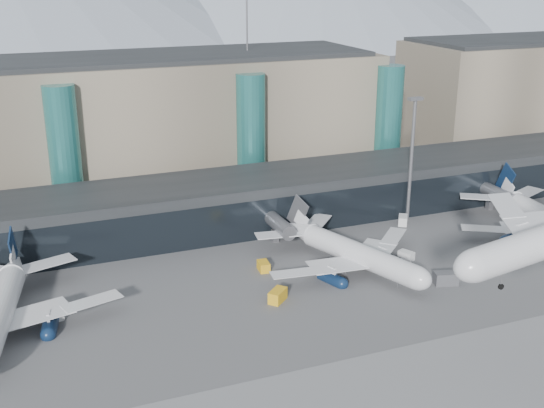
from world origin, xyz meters
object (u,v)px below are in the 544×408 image
(lightmast_mid, at_px, (412,153))
(jet_parked_mid, at_px, (345,243))
(veh_d, at_px, (403,220))
(veh_g, at_px, (406,255))
(jet_parked_left, at_px, (1,296))
(veh_c, at_px, (446,278))
(jet_parked_right, at_px, (544,211))
(veh_b, at_px, (264,266))
(veh_h, at_px, (278,296))
(veh_a, at_px, (52,316))

(lightmast_mid, distance_m, jet_parked_mid, 29.40)
(veh_d, relative_size, veh_g, 1.17)
(jet_parked_left, relative_size, veh_c, 9.44)
(jet_parked_right, relative_size, veh_c, 9.84)
(jet_parked_mid, height_order, veh_d, jet_parked_mid)
(jet_parked_right, distance_m, veh_b, 57.54)
(veh_c, bearing_deg, jet_parked_left, -175.29)
(veh_d, xyz_separation_m, veh_h, (-36.41, -21.95, 0.05))
(jet_parked_right, bearing_deg, veh_a, 95.81)
(lightmast_mid, bearing_deg, veh_g, -122.69)
(veh_d, bearing_deg, jet_parked_mid, 156.87)
(lightmast_mid, bearing_deg, veh_a, -166.21)
(veh_h, bearing_deg, veh_a, 126.98)
(jet_parked_mid, bearing_deg, lightmast_mid, -74.82)
(veh_c, bearing_deg, jet_parked_right, 37.05)
(veh_b, bearing_deg, jet_parked_mid, -97.47)
(lightmast_mid, distance_m, jet_parked_right, 28.01)
(jet_parked_left, distance_m, veh_c, 69.58)
(jet_parked_left, bearing_deg, jet_parked_mid, -80.02)
(veh_c, bearing_deg, veh_g, 108.91)
(jet_parked_mid, relative_size, jet_parked_right, 0.93)
(jet_parked_mid, relative_size, veh_h, 10.06)
(veh_d, bearing_deg, veh_h, 154.13)
(jet_parked_left, relative_size, veh_b, 12.75)
(jet_parked_mid, height_order, veh_c, jet_parked_mid)
(veh_g, relative_size, veh_h, 0.78)
(jet_parked_left, xyz_separation_m, veh_d, (76.52, 13.55, -3.51))
(lightmast_mid, xyz_separation_m, veh_a, (-72.26, -17.73, -13.57))
(jet_parked_left, distance_m, jet_parked_right, 99.39)
(jet_parked_right, height_order, veh_b, jet_parked_right)
(lightmast_mid, xyz_separation_m, jet_parked_mid, (-22.71, -15.66, -10.17))
(veh_a, height_order, veh_d, veh_d)
(jet_parked_mid, distance_m, veh_a, 49.71)
(lightmast_mid, xyz_separation_m, veh_b, (-36.73, -12.46, -13.60))
(jet_parked_mid, xyz_separation_m, veh_a, (-49.55, -2.07, -3.40))
(jet_parked_right, height_order, veh_c, jet_parked_right)
(veh_b, bearing_deg, veh_a, 103.82)
(jet_parked_right, bearing_deg, veh_b, 91.09)
(veh_b, distance_m, veh_d, 35.97)
(veh_b, height_order, veh_d, veh_d)
(lightmast_mid, bearing_deg, jet_parked_left, -168.84)
(jet_parked_mid, relative_size, veh_c, 9.12)
(jet_parked_left, distance_m, veh_a, 7.79)
(jet_parked_mid, xyz_separation_m, veh_b, (-14.02, 3.20, -3.43))
(jet_parked_mid, distance_m, veh_h, 18.33)
(lightmast_mid, height_order, jet_parked_mid, lightmast_mid)
(lightmast_mid, xyz_separation_m, veh_h, (-38.73, -23.95, -13.46))
(veh_d, bearing_deg, veh_g, -176.84)
(jet_parked_mid, bearing_deg, veh_d, -75.59)
(veh_b, bearing_deg, jet_parked_left, 99.58)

